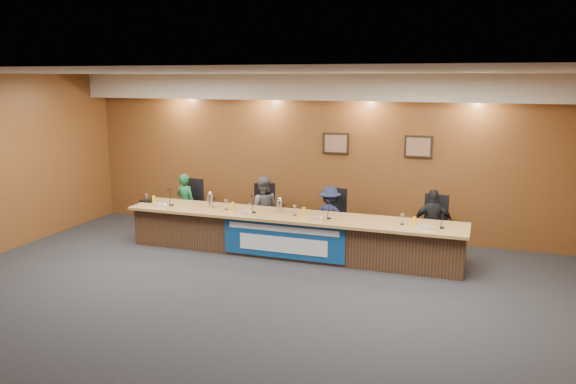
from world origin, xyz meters
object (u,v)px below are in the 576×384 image
office_chair_b (265,215)px  banner (283,240)px  panelist_a (186,203)px  dais_body (291,236)px  office_chair_c (331,221)px  speakerphone (148,201)px  panelist_b (263,208)px  panelist_c (330,217)px  carafe_mid (280,207)px  carafe_left (210,201)px  office_chair_d (433,229)px  panelist_d (433,224)px  office_chair_a (188,208)px

office_chair_b → banner: bearing=-77.1°
panelist_a → dais_body: bearing=176.7°
office_chair_c → speakerphone: bearing=-156.1°
banner → panelist_b: panelist_b is taller
office_chair_b → speakerphone: 2.30m
panelist_c → carafe_mid: size_ratio=5.08×
banner → speakerphone: bearing=171.9°
carafe_left → carafe_mid: 1.35m
banner → office_chair_c: (0.53, 1.20, 0.10)m
panelist_c → office_chair_c: (0.00, 0.10, -0.10)m
panelist_a → office_chair_b: (1.69, 0.10, -0.13)m
banner → office_chair_d: bearing=26.5°
carafe_left → carafe_mid: bearing=3.2°
office_chair_c → carafe_left: carafe_left is taller
carafe_mid → banner: bearing=-63.8°
speakerphone → panelist_d: bearing=7.2°
office_chair_d → speakerphone: (-5.37, -0.78, 0.30)m
speakerphone → office_chair_c: bearing=12.5°
dais_body → carafe_mid: size_ratio=26.41×
office_chair_a → carafe_left: (0.95, -0.84, 0.40)m
panelist_b → office_chair_d: panelist_b is taller
carafe_left → speakerphone: size_ratio=0.81×
office_chair_d → carafe_mid: (-2.62, -0.77, 0.38)m
office_chair_b → panelist_a: bearing=162.2°
speakerphone → panelist_a: bearing=56.3°
banner → office_chair_a: (-2.51, 1.20, 0.10)m
panelist_d → office_chair_a: panelist_d is taller
office_chair_b → dais_body: bearing=-65.2°
panelist_c → panelist_a: bearing=1.0°
banner → panelist_d: bearing=24.5°
panelist_d → office_chair_b: bearing=-13.6°
speakerphone → office_chair_a: bearing=59.9°
dais_body → panelist_c: bearing=52.2°
dais_body → banner: (0.00, -0.41, 0.03)m
panelist_c → office_chair_d: size_ratio=2.41×
office_chair_a → carafe_mid: carafe_mid is taller
panelist_b → office_chair_a: bearing=-20.5°
banner → carafe_mid: (-0.21, 0.43, 0.48)m
office_chair_b → carafe_mid: (0.60, -0.77, 0.38)m
office_chair_d → carafe_mid: size_ratio=2.11×
panelist_a → carafe_left: panelist_a is taller
panelist_a → panelist_c: (3.04, 0.00, -0.04)m
panelist_b → office_chair_c: size_ratio=2.63×
panelist_c → panelist_d: bearing=-179.0°
office_chair_b → office_chair_d: same height
panelist_d → office_chair_d: panelist_d is taller
carafe_mid → office_chair_b: bearing=128.0°
office_chair_d → panelist_c: bearing=-171.6°
carafe_mid → speakerphone: carafe_mid is taller
dais_body → office_chair_c: bearing=55.9°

